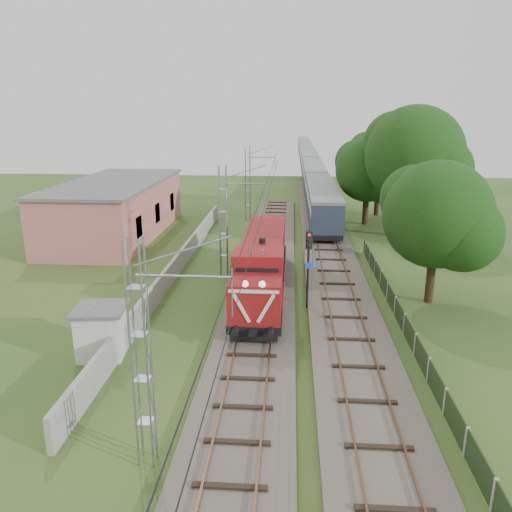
# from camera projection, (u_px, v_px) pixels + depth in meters

# --- Properties ---
(ground) EXTENTS (140.00, 140.00, 0.00)m
(ground) POSITION_uv_depth(u_px,v_px,m) (253.00, 355.00, 24.73)
(ground) COLOR #2B4F1D
(ground) RESTS_ON ground
(track_main) EXTENTS (4.20, 70.00, 0.45)m
(track_main) POSITION_uv_depth(u_px,v_px,m) (261.00, 300.00, 31.37)
(track_main) COLOR #6B6054
(track_main) RESTS_ON ground
(track_side) EXTENTS (4.20, 80.00, 0.45)m
(track_side) POSITION_uv_depth(u_px,v_px,m) (327.00, 247.00, 43.48)
(track_side) COLOR #6B6054
(track_side) RESTS_ON ground
(catenary) EXTENTS (3.31, 70.00, 8.00)m
(catenary) POSITION_uv_depth(u_px,v_px,m) (224.00, 222.00, 35.27)
(catenary) COLOR gray
(catenary) RESTS_ON ground
(boundary_wall) EXTENTS (0.25, 40.00, 1.50)m
(boundary_wall) POSITION_uv_depth(u_px,v_px,m) (177.00, 266.00, 36.44)
(boundary_wall) COLOR #9E9E99
(boundary_wall) RESTS_ON ground
(station_building) EXTENTS (8.40, 20.40, 5.22)m
(station_building) POSITION_uv_depth(u_px,v_px,m) (117.00, 208.00, 47.97)
(station_building) COLOR #B96F63
(station_building) RESTS_ON ground
(fence) EXTENTS (0.12, 32.00, 1.20)m
(fence) POSITION_uv_depth(u_px,v_px,m) (405.00, 324.00, 26.89)
(fence) COLOR black
(fence) RESTS_ON ground
(locomotive) EXTENTS (2.80, 16.01, 4.07)m
(locomotive) POSITION_uv_depth(u_px,v_px,m) (263.00, 264.00, 32.28)
(locomotive) COLOR black
(locomotive) RESTS_ON ground
(coach_rake) EXTENTS (2.95, 110.23, 3.41)m
(coach_rake) POSITION_uv_depth(u_px,v_px,m) (309.00, 160.00, 96.01)
(coach_rake) COLOR black
(coach_rake) RESTS_ON ground
(signal_post) EXTENTS (0.51, 0.42, 4.92)m
(signal_post) POSITION_uv_depth(u_px,v_px,m) (309.00, 255.00, 29.67)
(signal_post) COLOR black
(signal_post) RESTS_ON ground
(relay_hut) EXTENTS (2.68, 2.68, 2.51)m
(relay_hut) POSITION_uv_depth(u_px,v_px,m) (102.00, 331.00, 24.45)
(relay_hut) COLOR silver
(relay_hut) RESTS_ON ground
(tree_a) EXTENTS (6.88, 6.55, 8.91)m
(tree_a) POSITION_uv_depth(u_px,v_px,m) (438.00, 216.00, 30.03)
(tree_a) COLOR #3B2918
(tree_a) RESTS_ON ground
(tree_b) EXTENTS (9.43, 8.98, 12.22)m
(tree_b) POSITION_uv_depth(u_px,v_px,m) (415.00, 156.00, 45.54)
(tree_b) COLOR #3B2918
(tree_b) RESTS_ON ground
(tree_c) EXTENTS (7.05, 6.71, 9.14)m
(tree_c) POSITION_uv_depth(u_px,v_px,m) (369.00, 170.00, 51.52)
(tree_c) COLOR #3B2918
(tree_c) RESTS_ON ground
(tree_d) EXTENTS (7.59, 7.22, 9.83)m
(tree_d) POSITION_uv_depth(u_px,v_px,m) (381.00, 161.00, 55.96)
(tree_d) COLOR #3B2918
(tree_d) RESTS_ON ground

